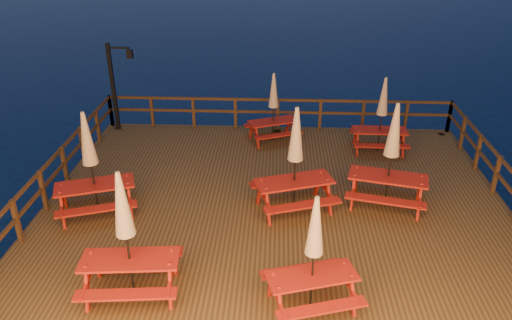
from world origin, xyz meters
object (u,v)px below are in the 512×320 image
object	(u,v)px
picnic_table_0	(391,154)
picnic_table_1	(273,106)
lamp_post	(117,79)
picnic_table_2	(314,252)

from	to	relation	value
picnic_table_0	picnic_table_1	bearing A→B (deg)	140.92
lamp_post	picnic_table_2	xyz separation A→B (m)	(6.11, -8.40, -0.53)
picnic_table_0	picnic_table_2	xyz separation A→B (m)	(-2.11, -3.80, -0.18)
lamp_post	picnic_table_1	bearing A→B (deg)	-7.60
picnic_table_1	picnic_table_2	xyz separation A→B (m)	(0.86, -7.70, 0.08)
lamp_post	picnic_table_0	bearing A→B (deg)	-29.24
picnic_table_0	picnic_table_2	size ratio (longest dim) A/B	1.14
picnic_table_0	picnic_table_2	world-z (taller)	picnic_table_0
lamp_post	picnic_table_0	world-z (taller)	lamp_post
picnic_table_0	picnic_table_1	size ratio (longest dim) A/B	1.22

